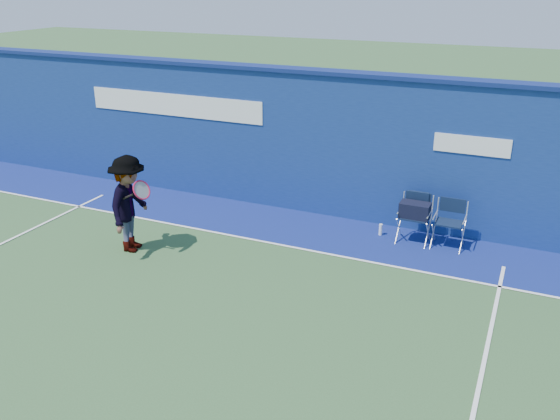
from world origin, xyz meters
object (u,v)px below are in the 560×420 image
at_px(water_bottle, 381,230).
at_px(tennis_player, 130,204).
at_px(directors_chair_right, 448,233).
at_px(directors_chair_left, 414,222).

relative_size(water_bottle, tennis_player, 0.13).
bearing_deg(directors_chair_right, water_bottle, -179.91).
xyz_separation_m(directors_chair_right, water_bottle, (-1.31, -0.00, -0.17)).
height_order(directors_chair_right, tennis_player, tennis_player).
bearing_deg(directors_chair_left, directors_chair_right, 2.93).
relative_size(directors_chair_left, tennis_player, 0.52).
bearing_deg(directors_chair_right, tennis_player, -154.86).
relative_size(directors_chair_left, directors_chair_right, 1.05).
height_order(directors_chair_left, water_bottle, directors_chair_left).
distance_m(directors_chair_left, tennis_player, 5.42).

